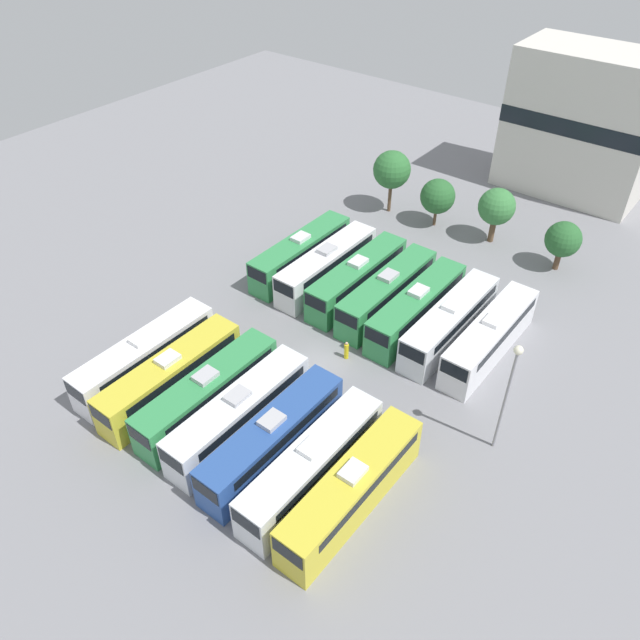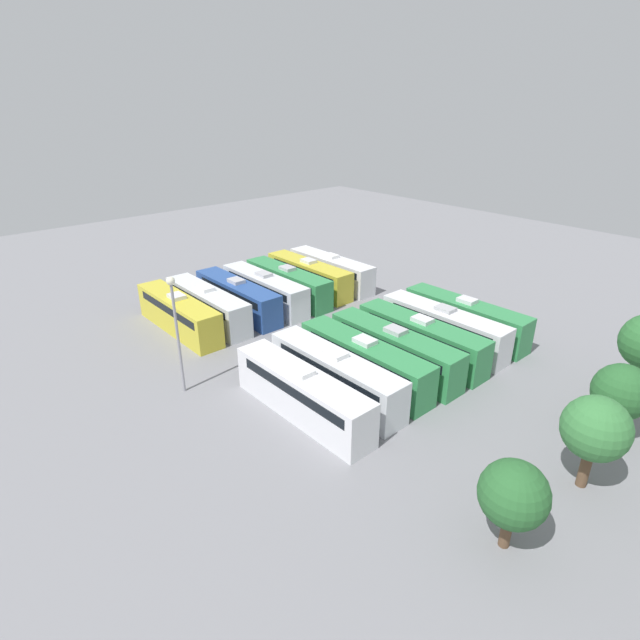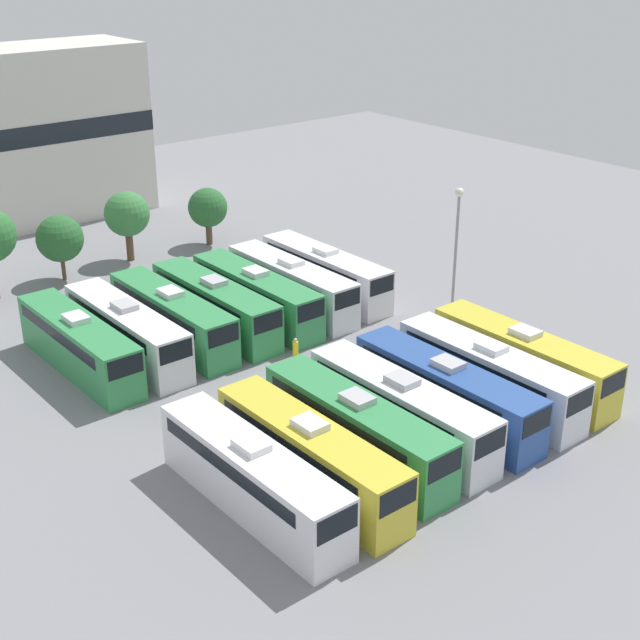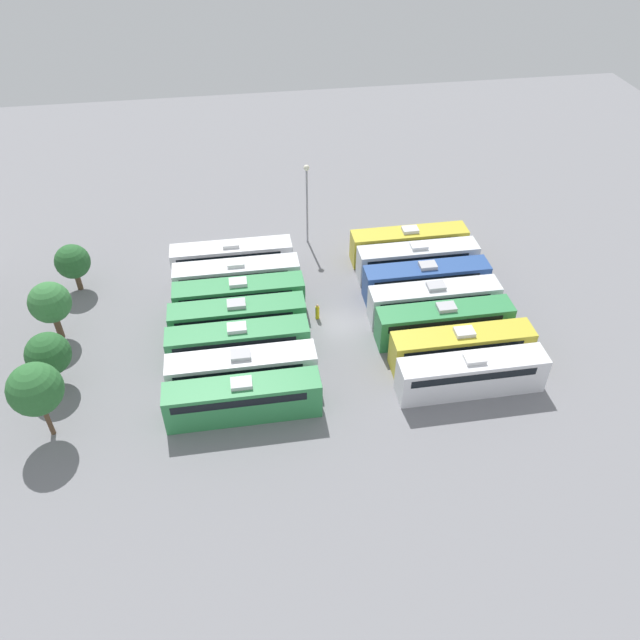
% 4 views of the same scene
% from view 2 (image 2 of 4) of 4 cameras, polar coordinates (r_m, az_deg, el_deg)
% --- Properties ---
extents(ground_plane, '(119.64, 119.64, 0.00)m').
position_cam_2_polar(ground_plane, '(46.67, -0.11, -1.40)').
color(ground_plane, gray).
extents(bus_0, '(2.49, 11.96, 3.63)m').
position_cam_2_polar(bus_0, '(58.18, 1.29, 5.76)').
color(bus_0, silver).
rests_on(bus_0, ground_plane).
extents(bus_1, '(2.49, 11.96, 3.63)m').
position_cam_2_polar(bus_1, '(56.37, -1.27, 5.15)').
color(bus_1, gold).
rests_on(bus_1, ground_plane).
extents(bus_2, '(2.49, 11.96, 3.63)m').
position_cam_2_polar(bus_2, '(54.03, -3.68, 4.25)').
color(bus_2, '#338C4C').
rests_on(bus_2, ground_plane).
extents(bus_3, '(2.49, 11.96, 3.63)m').
position_cam_2_polar(bus_3, '(52.34, -6.33, 3.49)').
color(bus_3, silver).
rests_on(bus_3, ground_plane).
extents(bus_4, '(2.49, 11.96, 3.63)m').
position_cam_2_polar(bus_4, '(50.85, -9.40, 2.67)').
color(bus_4, '#284C93').
rests_on(bus_4, ground_plane).
extents(bus_5, '(2.49, 11.96, 3.63)m').
position_cam_2_polar(bus_5, '(49.38, -12.75, 1.73)').
color(bus_5, silver).
rests_on(bus_5, ground_plane).
extents(bus_6, '(2.49, 11.96, 3.63)m').
position_cam_2_polar(bus_6, '(48.09, -15.83, 0.78)').
color(bus_6, gold).
rests_on(bus_6, ground_plane).
extents(bus_7, '(2.49, 11.96, 3.63)m').
position_cam_2_polar(bus_7, '(47.25, 16.29, 0.30)').
color(bus_7, '#338C4C').
rests_on(bus_7, ground_plane).
extents(bus_8, '(2.49, 11.96, 3.63)m').
position_cam_2_polar(bus_8, '(44.87, 13.96, -0.72)').
color(bus_8, silver).
rests_on(bus_8, ground_plane).
extents(bus_9, '(2.49, 11.96, 3.63)m').
position_cam_2_polar(bus_9, '(42.32, 11.48, -2.03)').
color(bus_9, '#338C4C').
rests_on(bus_9, ground_plane).
extents(bus_10, '(2.49, 11.96, 3.63)m').
position_cam_2_polar(bus_10, '(40.10, 8.53, -3.33)').
color(bus_10, '#338C4C').
rests_on(bus_10, ground_plane).
extents(bus_11, '(2.49, 11.96, 3.63)m').
position_cam_2_polar(bus_11, '(38.20, 5.11, -4.62)').
color(bus_11, '#338C4C').
rests_on(bus_11, ground_plane).
extents(bus_12, '(2.49, 11.96, 3.63)m').
position_cam_2_polar(bus_12, '(36.25, 1.78, -6.21)').
color(bus_12, silver).
rests_on(bus_12, ground_plane).
extents(bus_13, '(2.49, 11.96, 3.63)m').
position_cam_2_polar(bus_13, '(34.16, -2.02, -8.29)').
color(bus_13, silver).
rests_on(bus_13, ground_plane).
extents(worker_person, '(0.36, 0.36, 1.63)m').
position_cam_2_polar(worker_person, '(44.39, 0.36, -1.73)').
color(worker_person, gold).
rests_on(worker_person, ground_plane).
extents(light_pole, '(0.60, 0.60, 9.00)m').
position_cam_2_polar(light_pole, '(36.37, -16.21, 0.27)').
color(light_pole, gray).
rests_on(light_pole, ground_plane).
extents(tree_1, '(3.56, 3.56, 5.09)m').
position_cam_2_polar(tree_1, '(36.63, 31.21, -7.02)').
color(tree_1, brown).
rests_on(tree_1, ground_plane).
extents(tree_2, '(3.61, 3.61, 5.69)m').
position_cam_2_polar(tree_2, '(31.09, 28.97, -10.85)').
color(tree_2, brown).
rests_on(tree_2, ground_plane).
extents(tree_3, '(3.31, 3.31, 4.88)m').
position_cam_2_polar(tree_3, '(26.16, 21.24, -18.11)').
color(tree_3, brown).
rests_on(tree_3, ground_plane).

